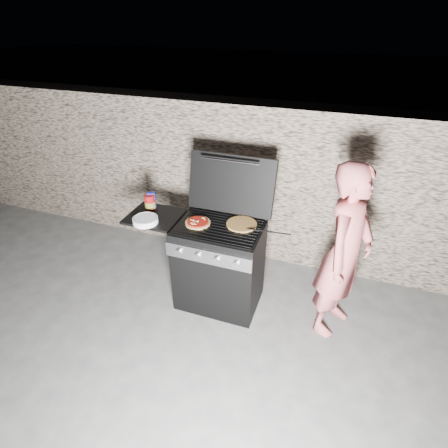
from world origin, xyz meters
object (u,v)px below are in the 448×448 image
(gas_grill, at_px, (196,261))
(pizza_topped, at_px, (198,222))
(sauce_jar, at_px, (150,202))
(person, at_px, (345,254))

(gas_grill, relative_size, pizza_topped, 5.71)
(pizza_topped, bearing_deg, gas_grill, 165.53)
(gas_grill, distance_m, sauce_jar, 0.74)
(pizza_topped, bearing_deg, person, 3.65)
(gas_grill, bearing_deg, sauce_jar, 169.35)
(gas_grill, distance_m, person, 1.42)
(pizza_topped, relative_size, person, 0.14)
(pizza_topped, bearing_deg, sauce_jar, 169.03)
(person, bearing_deg, sauce_jar, 110.10)
(sauce_jar, bearing_deg, pizza_topped, -10.97)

